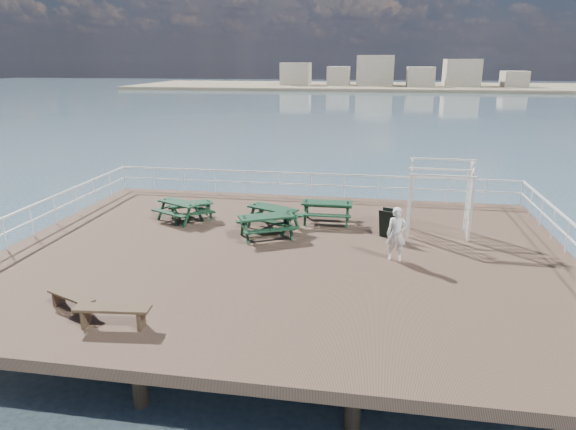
% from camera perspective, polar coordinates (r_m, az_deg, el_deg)
% --- Properties ---
extents(ground, '(18.00, 14.00, 0.30)m').
position_cam_1_polar(ground, '(16.54, -0.45, -4.51)').
color(ground, brown).
rests_on(ground, ground).
extents(sea_backdrop, '(300.00, 300.00, 9.20)m').
position_cam_1_polar(sea_backdrop, '(149.68, 13.75, 14.08)').
color(sea_backdrop, '#3E5769').
rests_on(sea_backdrop, ground).
extents(railing, '(17.77, 13.76, 1.10)m').
position_cam_1_polar(railing, '(18.63, 0.70, 1.30)').
color(railing, white).
rests_on(railing, ground).
extents(picnic_table_a, '(2.02, 1.91, 0.77)m').
position_cam_1_polar(picnic_table_a, '(19.81, -10.71, 0.82)').
color(picnic_table_a, '#12311D').
rests_on(picnic_table_a, ground).
extents(picnic_table_b, '(2.27, 2.09, 0.89)m').
position_cam_1_polar(picnic_table_b, '(18.53, -1.68, 0.22)').
color(picnic_table_b, '#12311D').
rests_on(picnic_table_b, ground).
extents(picnic_table_c, '(1.88, 1.53, 0.90)m').
position_cam_1_polar(picnic_table_c, '(19.20, 4.34, 0.81)').
color(picnic_table_c, '#12311D').
rests_on(picnic_table_c, ground).
extents(picnic_table_d, '(2.13, 1.98, 0.83)m').
position_cam_1_polar(picnic_table_d, '(19.85, -11.95, 0.88)').
color(picnic_table_d, '#12311D').
rests_on(picnic_table_d, ground).
extents(picnic_table_e, '(2.32, 2.16, 0.90)m').
position_cam_1_polar(picnic_table_e, '(17.54, -2.42, -0.74)').
color(picnic_table_e, '#12311D').
rests_on(picnic_table_e, ground).
extents(flat_bench_near, '(1.46, 0.88, 0.41)m').
position_cam_1_polar(flat_bench_near, '(13.72, -22.92, -8.56)').
color(flat_bench_near, brown).
rests_on(flat_bench_near, ground).
extents(flat_bench_far, '(1.77, 0.58, 0.50)m').
position_cam_1_polar(flat_bench_far, '(12.56, -18.91, -10.16)').
color(flat_bench_far, brown).
rests_on(flat_bench_far, ground).
extents(trellis_arbor, '(2.20, 1.24, 2.69)m').
position_cam_1_polar(trellis_arbor, '(18.46, 16.44, 1.48)').
color(trellis_arbor, white).
rests_on(trellis_arbor, ground).
extents(sandwich_board, '(0.74, 0.65, 1.02)m').
position_cam_1_polar(sandwich_board, '(17.87, 11.15, -0.98)').
color(sandwich_board, black).
rests_on(sandwich_board, ground).
extents(person, '(0.61, 0.41, 1.66)m').
position_cam_1_polar(person, '(15.85, 11.97, -2.10)').
color(person, white).
rests_on(person, ground).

